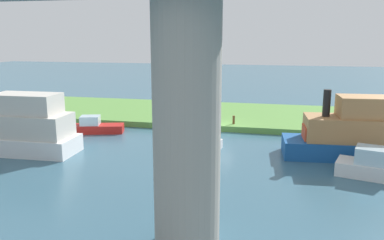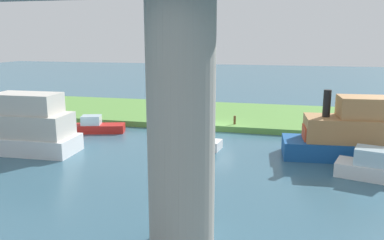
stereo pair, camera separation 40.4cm
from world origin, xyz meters
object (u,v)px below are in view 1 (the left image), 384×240
object	(u,v)px
person_on_bank	(200,115)
motorboat_white	(357,133)
bridge_pylon	(187,127)
riverboat_paddlewheel	(17,129)
houseboat_blue	(382,168)
mooring_post	(234,120)
skiff_small	(191,141)
pontoon_yellow	(96,127)

from	to	relation	value
person_on_bank	motorboat_white	world-z (taller)	motorboat_white
bridge_pylon	motorboat_white	world-z (taller)	bridge_pylon
person_on_bank	riverboat_paddlewheel	distance (m)	14.54
person_on_bank	motorboat_white	size ratio (longest dim) A/B	0.15
person_on_bank	houseboat_blue	size ratio (longest dim) A/B	0.25
mooring_post	houseboat_blue	bearing A→B (deg)	134.05
mooring_post	skiff_small	size ratio (longest dim) A/B	0.17
bridge_pylon	motorboat_white	bearing A→B (deg)	-122.21
skiff_small	mooring_post	bearing A→B (deg)	-111.17
riverboat_paddlewheel	pontoon_yellow	bearing A→B (deg)	-112.59
skiff_small	person_on_bank	bearing A→B (deg)	-84.72
riverboat_paddlewheel	bridge_pylon	bearing A→B (deg)	146.56
mooring_post	motorboat_white	world-z (taller)	motorboat_white
bridge_pylon	person_on_bank	xyz separation A→B (m)	(3.43, -19.13, -3.45)
person_on_bank	mooring_post	distance (m)	2.94
motorboat_white	skiff_small	bearing A→B (deg)	0.05
skiff_small	riverboat_paddlewheel	size ratio (longest dim) A/B	0.48
bridge_pylon	mooring_post	bearing A→B (deg)	-88.48
motorboat_white	person_on_bank	bearing A→B (deg)	-27.05
mooring_post	person_on_bank	bearing A→B (deg)	2.21
mooring_post	motorboat_white	size ratio (longest dim) A/B	0.08
houseboat_blue	motorboat_white	bearing A→B (deg)	-78.74
pontoon_yellow	mooring_post	bearing A→B (deg)	-162.29
motorboat_white	riverboat_paddlewheel	size ratio (longest dim) A/B	1.01
mooring_post	pontoon_yellow	xyz separation A→B (m)	(11.06, 3.53, -0.36)
bridge_pylon	person_on_bank	bearing A→B (deg)	-79.84
skiff_small	pontoon_yellow	world-z (taller)	pontoon_yellow
bridge_pylon	houseboat_blue	world-z (taller)	bridge_pylon
pontoon_yellow	bridge_pylon	bearing A→B (deg)	126.38
bridge_pylon	pontoon_yellow	world-z (taller)	bridge_pylon
mooring_post	pontoon_yellow	distance (m)	11.62
riverboat_paddlewheel	houseboat_blue	size ratio (longest dim) A/B	1.62
person_on_bank	pontoon_yellow	distance (m)	8.86
bridge_pylon	riverboat_paddlewheel	distance (m)	17.29
person_on_bank	riverboat_paddlewheel	size ratio (longest dim) A/B	0.16
riverboat_paddlewheel	pontoon_yellow	distance (m)	6.95
skiff_small	pontoon_yellow	bearing A→B (deg)	-16.46
bridge_pylon	motorboat_white	size ratio (longest dim) A/B	1.04
person_on_bank	motorboat_white	distance (m)	13.16
bridge_pylon	pontoon_yellow	size ratio (longest dim) A/B	2.07
mooring_post	houseboat_blue	distance (m)	13.74
bridge_pylon	mooring_post	size ratio (longest dim) A/B	12.91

